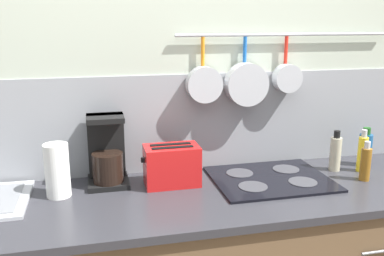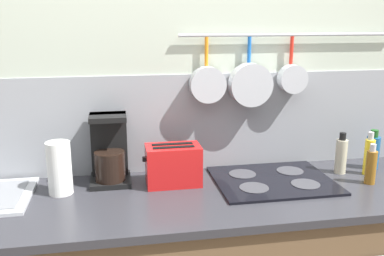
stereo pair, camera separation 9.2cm
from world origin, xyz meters
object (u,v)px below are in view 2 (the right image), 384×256
(bottle_dish_soap, at_px, (371,166))
(bottle_vinegar, at_px, (373,151))
(paper_towel_roll, at_px, (59,168))
(coffee_maker, at_px, (110,154))
(toaster, at_px, (173,165))
(bottle_hot_sauce, at_px, (341,155))
(bottle_sesame_oil, at_px, (369,156))

(bottle_dish_soap, height_order, bottle_vinegar, bottle_vinegar)
(paper_towel_roll, height_order, bottle_vinegar, paper_towel_roll)
(coffee_maker, bearing_deg, paper_towel_roll, -152.54)
(paper_towel_roll, bearing_deg, bottle_dish_soap, -5.61)
(toaster, distance_m, bottle_hot_sauce, 0.85)
(bottle_vinegar, bearing_deg, coffee_maker, 177.46)
(bottle_hot_sauce, bearing_deg, coffee_maker, 175.26)
(coffee_maker, distance_m, bottle_hot_sauce, 1.15)
(coffee_maker, height_order, bottle_sesame_oil, coffee_maker)
(toaster, height_order, bottle_sesame_oil, bottle_sesame_oil)
(bottle_dish_soap, bearing_deg, paper_towel_roll, 174.39)
(bottle_sesame_oil, bearing_deg, coffee_maker, 173.81)
(bottle_sesame_oil, xyz_separation_m, bottle_vinegar, (0.07, 0.08, -0.01))
(paper_towel_roll, xyz_separation_m, bottle_hot_sauce, (1.36, 0.02, -0.03))
(bottle_sesame_oil, bearing_deg, bottle_hot_sauce, 161.16)
(bottle_hot_sauce, xyz_separation_m, bottle_dish_soap, (0.07, -0.16, -0.01))
(toaster, relative_size, bottle_hot_sauce, 1.28)
(paper_towel_roll, height_order, bottle_sesame_oil, paper_towel_roll)
(coffee_maker, xyz_separation_m, bottle_hot_sauce, (1.14, -0.09, -0.04))
(bottle_sesame_oil, bearing_deg, bottle_vinegar, 47.89)
(bottle_dish_soap, bearing_deg, toaster, 170.20)
(toaster, height_order, bottle_hot_sauce, bottle_hot_sauce)
(coffee_maker, xyz_separation_m, bottle_sesame_oil, (1.27, -0.14, -0.04))
(paper_towel_roll, relative_size, bottle_sesame_oil, 1.09)
(toaster, bearing_deg, bottle_dish_soap, -9.80)
(bottle_hot_sauce, distance_m, bottle_sesame_oil, 0.13)
(paper_towel_roll, height_order, bottle_dish_soap, paper_towel_roll)
(toaster, distance_m, bottle_vinegar, 1.05)
(bottle_sesame_oil, distance_m, bottle_vinegar, 0.11)
(paper_towel_roll, distance_m, bottle_vinegar, 1.56)
(toaster, xyz_separation_m, bottle_sesame_oil, (0.98, -0.04, 0.00))
(bottle_sesame_oil, bearing_deg, toaster, 177.51)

